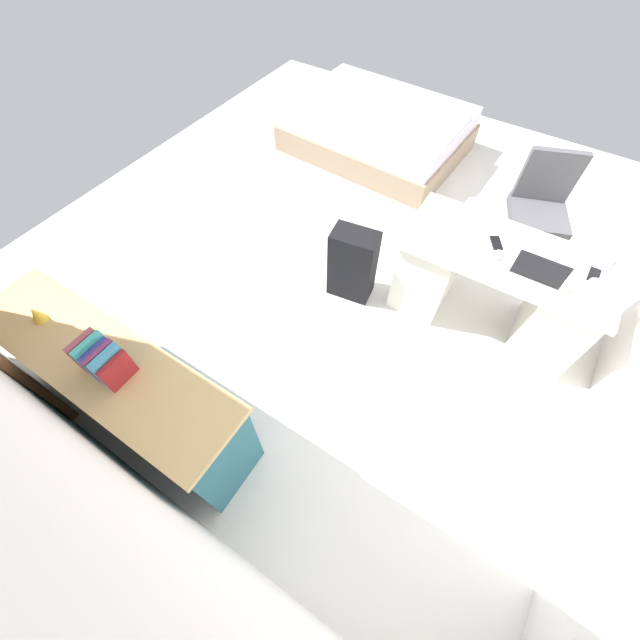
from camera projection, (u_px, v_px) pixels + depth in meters
ground_plane at (371, 261)px, 3.66m from camera, size 6.07×6.07×0.00m
wall_back at (47, 446)px, 1.29m from camera, size 4.07×0.10×2.80m
desk at (492, 286)px, 2.99m from camera, size 1.45×0.69×0.74m
office_chair at (535, 216)px, 3.40m from camera, size 0.59×0.59×0.94m
credenza at (126, 389)px, 2.50m from camera, size 1.80×0.48×0.78m
bed at (378, 129)px, 4.49m from camera, size 1.96×1.49×0.58m
suitcase_black at (353, 265)px, 3.20m from camera, size 0.39×0.27×0.65m
laptop at (538, 270)px, 2.54m from camera, size 0.32×0.23×0.21m
computer_mouse at (498, 255)px, 2.67m from camera, size 0.06×0.10×0.03m
cell_phone_near_laptop at (594, 275)px, 2.58m from camera, size 0.07×0.14×0.01m
cell_phone_by_mouse at (496, 243)px, 2.74m from camera, size 0.13×0.15×0.01m
desk_lamp at (614, 255)px, 2.33m from camera, size 0.16×0.11×0.34m
book_row at (102, 359)px, 2.06m from camera, size 0.27×0.17×0.24m
figurine_small at (36, 314)px, 2.29m from camera, size 0.08×0.08×0.11m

